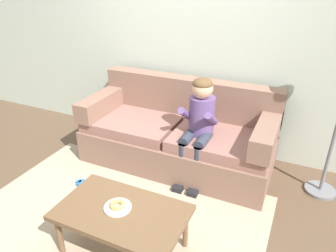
{
  "coord_description": "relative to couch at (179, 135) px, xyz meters",
  "views": [
    {
      "loc": [
        1.34,
        -2.05,
        2.02
      ],
      "look_at": [
        0.19,
        0.45,
        0.65
      ],
      "focal_mm": 33.48,
      "sensor_mm": 36.0,
      "label": 1
    }
  ],
  "objects": [
    {
      "name": "ground",
      "position": [
        -0.14,
        -0.85,
        -0.34
      ],
      "size": [
        10.0,
        10.0,
        0.0
      ],
      "primitive_type": "plane",
      "color": "brown"
    },
    {
      "name": "wall_back",
      "position": [
        -0.14,
        0.55,
        1.06
      ],
      "size": [
        8.0,
        0.1,
        2.8
      ],
      "primitive_type": "cube",
      "color": "beige",
      "rests_on": "ground"
    },
    {
      "name": "area_rug",
      "position": [
        -0.14,
        -1.1,
        -0.33
      ],
      "size": [
        2.6,
        1.75,
        0.01
      ],
      "primitive_type": "cube",
      "color": "tan",
      "rests_on": "ground"
    },
    {
      "name": "couch",
      "position": [
        0.0,
        0.0,
        0.0
      ],
      "size": [
        2.1,
        0.9,
        0.93
      ],
      "color": "#846051",
      "rests_on": "ground"
    },
    {
      "name": "coffee_table",
      "position": [
        0.12,
        -1.39,
        0.03
      ],
      "size": [
        0.98,
        0.59,
        0.41
      ],
      "color": "brown",
      "rests_on": "ground"
    },
    {
      "name": "person_child",
      "position": [
        0.3,
        -0.21,
        0.33
      ],
      "size": [
        0.34,
        0.58,
        1.1
      ],
      "color": "#664C84",
      "rests_on": "ground"
    },
    {
      "name": "plate",
      "position": [
        0.08,
        -1.38,
        0.08
      ],
      "size": [
        0.21,
        0.21,
        0.01
      ],
      "primitive_type": "cylinder",
      "color": "white",
      "rests_on": "coffee_table"
    },
    {
      "name": "donut",
      "position": [
        0.08,
        -1.38,
        0.1
      ],
      "size": [
        0.17,
        0.17,
        0.04
      ],
      "primitive_type": "torus",
      "rotation": [
        0.0,
        0.0,
        2.14
      ],
      "color": "tan",
      "rests_on": "plate"
    },
    {
      "name": "toy_controller",
      "position": [
        -0.68,
        -0.86,
        -0.31
      ],
      "size": [
        0.23,
        0.09,
        0.05
      ],
      "rotation": [
        0.0,
        0.0,
        -0.09
      ],
      "color": "blue",
      "rests_on": "ground"
    }
  ]
}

